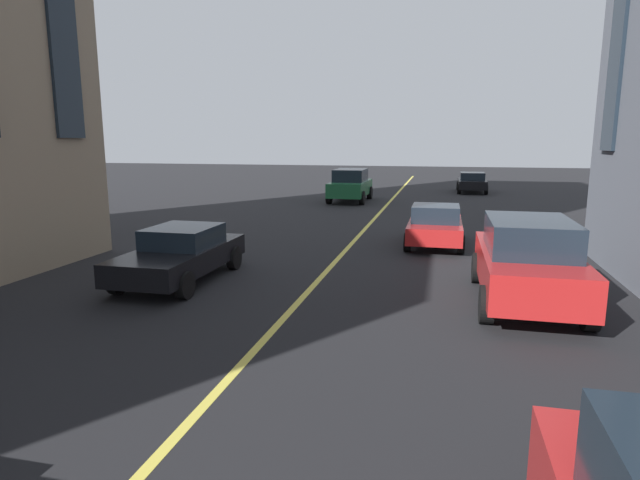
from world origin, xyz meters
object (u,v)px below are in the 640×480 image
(car_red_far, at_px, (528,260))
(car_red_near, at_px, (435,225))
(car_black_mid, at_px, (181,253))
(car_black_parked_b, at_px, (472,182))
(car_green_trailing, at_px, (350,185))

(car_red_far, relative_size, car_red_near, 1.21)
(car_red_near, bearing_deg, car_black_mid, 134.54)
(car_red_near, relative_size, car_black_mid, 0.89)
(car_black_parked_b, distance_m, car_black_mid, 27.12)
(car_red_near, distance_m, car_black_mid, 8.77)
(car_red_far, bearing_deg, car_black_parked_b, -0.00)
(car_red_near, height_order, car_black_mid, car_red_near)
(car_black_parked_b, bearing_deg, car_green_trailing, 135.40)
(car_black_parked_b, bearing_deg, car_black_mid, 162.10)
(car_red_near, xyz_separation_m, car_black_mid, (-6.15, 6.25, 0.00))
(car_red_near, xyz_separation_m, car_black_parked_b, (19.66, -2.09, 0.00))
(car_red_far, bearing_deg, car_red_near, 18.58)
(car_red_near, bearing_deg, car_red_far, -161.42)
(car_green_trailing, distance_m, car_red_near, 13.38)
(car_red_far, distance_m, car_black_parked_b, 25.87)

